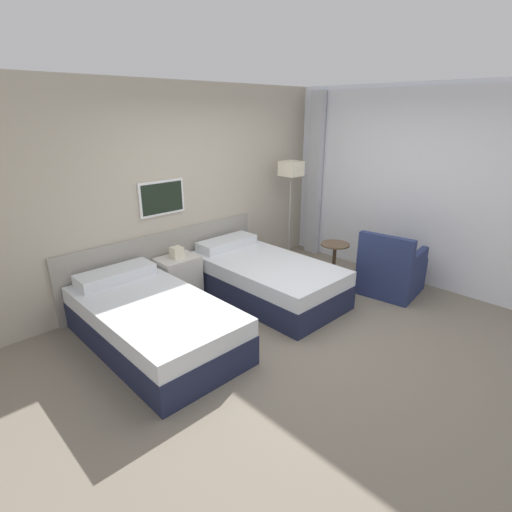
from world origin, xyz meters
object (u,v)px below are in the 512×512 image
object	(u,v)px
floor_lamp	(291,176)
side_table	(334,257)
bed_near_window	(265,278)
bed_near_door	(153,322)
nightstand	(179,277)
armchair	(391,272)

from	to	relation	value
floor_lamp	side_table	distance (m)	1.46
bed_near_window	side_table	xyz separation A→B (m)	(0.96, -0.42, 0.16)
bed_near_door	nightstand	xyz separation A→B (m)	(0.84, 0.77, 0.03)
floor_lamp	armchair	world-z (taller)	floor_lamp
bed_near_door	nightstand	world-z (taller)	nightstand
side_table	bed_near_door	bearing A→B (deg)	170.96
bed_near_window	side_table	world-z (taller)	bed_near_window
bed_near_window	nightstand	bearing A→B (deg)	137.45
floor_lamp	armchair	bearing A→B (deg)	-86.39
bed_near_window	side_table	bearing A→B (deg)	-23.64
bed_near_window	floor_lamp	distance (m)	1.78
bed_near_window	armchair	distance (m)	1.71
bed_near_door	floor_lamp	bearing A→B (deg)	12.55
bed_near_door	bed_near_window	size ratio (longest dim) A/B	1.00
nightstand	armchair	world-z (taller)	armchair
bed_near_window	nightstand	xyz separation A→B (m)	(-0.84, 0.77, 0.03)
nightstand	side_table	bearing A→B (deg)	-33.49
bed_near_door	side_table	world-z (taller)	bed_near_door
bed_near_window	floor_lamp	world-z (taller)	floor_lamp
bed_near_door	armchair	distance (m)	3.18
bed_near_door	side_table	distance (m)	2.67
bed_near_window	side_table	distance (m)	1.06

